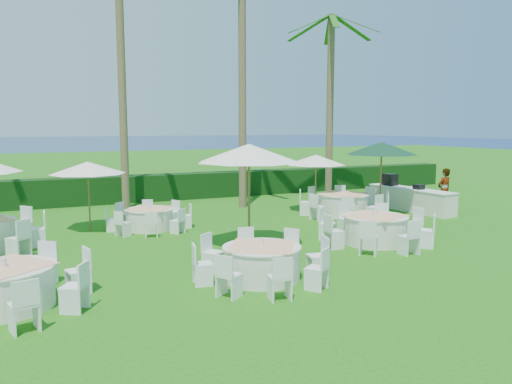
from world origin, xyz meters
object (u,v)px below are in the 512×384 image
(banquet_table_b, at_px, (262,262))
(banquet_table_e, at_px, (149,218))
(banquet_table_f, at_px, (343,204))
(umbrella_c, at_px, (88,168))
(umbrella_d, at_px, (316,160))
(staff_person, at_px, (444,190))
(banquet_table_a, at_px, (5,286))
(buffet_table, at_px, (410,198))
(umbrella_green, at_px, (382,148))
(banquet_table_c, at_px, (375,229))
(umbrella_b, at_px, (249,153))

(banquet_table_b, distance_m, banquet_table_e, 6.62)
(banquet_table_b, xyz_separation_m, banquet_table_f, (6.33, 6.03, 0.04))
(umbrella_c, distance_m, umbrella_d, 8.67)
(banquet_table_e, bearing_deg, staff_person, -7.54)
(banquet_table_a, bearing_deg, banquet_table_f, 25.99)
(buffet_table, bearing_deg, banquet_table_b, -148.25)
(banquet_table_f, distance_m, umbrella_d, 2.09)
(banquet_table_a, relative_size, umbrella_d, 1.32)
(banquet_table_f, height_order, staff_person, staff_person)
(banquet_table_b, distance_m, umbrella_green, 9.85)
(banquet_table_b, xyz_separation_m, buffet_table, (9.45, 5.85, 0.09))
(banquet_table_b, height_order, banquet_table_c, banquet_table_c)
(banquet_table_a, height_order, buffet_table, buffet_table)
(umbrella_c, bearing_deg, banquet_table_b, -68.12)
(umbrella_c, xyz_separation_m, staff_person, (13.33, -2.16, -1.20))
(umbrella_green, xyz_separation_m, staff_person, (2.67, -0.63, -1.69))
(banquet_table_e, bearing_deg, banquet_table_f, -3.90)
(banquet_table_a, relative_size, staff_person, 1.82)
(banquet_table_b, height_order, buffet_table, buffet_table)
(umbrella_b, bearing_deg, banquet_table_f, 30.91)
(umbrella_green, xyz_separation_m, buffet_table, (1.67, 0.20, -2.08))
(banquet_table_a, distance_m, banquet_table_c, 9.79)
(umbrella_c, xyz_separation_m, buffet_table, (12.33, -1.32, -1.58))
(banquet_table_b, distance_m, banquet_table_c, 4.87)
(banquet_table_c, distance_m, umbrella_green, 5.48)
(banquet_table_a, distance_m, banquet_table_b, 5.18)
(buffet_table, bearing_deg, banquet_table_a, -159.66)
(umbrella_green, distance_m, staff_person, 3.23)
(banquet_table_b, height_order, umbrella_green, umbrella_green)
(buffet_table, distance_m, staff_person, 1.36)
(umbrella_b, distance_m, umbrella_green, 7.42)
(banquet_table_b, bearing_deg, banquet_table_e, 99.16)
(umbrella_d, bearing_deg, banquet_table_f, -65.42)
(banquet_table_a, distance_m, umbrella_d, 12.99)
(banquet_table_a, xyz_separation_m, banquet_table_f, (11.50, 5.60, 0.02))
(banquet_table_b, relative_size, umbrella_d, 1.28)
(umbrella_c, relative_size, umbrella_d, 1.00)
(banquet_table_b, bearing_deg, umbrella_b, 71.64)
(banquet_table_b, xyz_separation_m, umbrella_c, (-2.88, 7.17, 1.67))
(umbrella_c, bearing_deg, banquet_table_a, -108.73)
(banquet_table_b, height_order, umbrella_c, umbrella_c)
(banquet_table_c, distance_m, banquet_table_e, 7.33)
(banquet_table_b, xyz_separation_m, umbrella_green, (7.78, 5.65, 2.16))
(umbrella_c, distance_m, buffet_table, 12.50)
(banquet_table_c, xyz_separation_m, umbrella_green, (3.25, 3.86, 2.13))
(banquet_table_c, xyz_separation_m, umbrella_d, (1.27, 5.43, 1.65))
(banquet_table_a, relative_size, buffet_table, 0.79)
(banquet_table_c, bearing_deg, umbrella_b, 164.22)
(banquet_table_e, height_order, umbrella_c, umbrella_c)
(banquet_table_e, xyz_separation_m, staff_person, (11.50, -1.52, 0.51))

